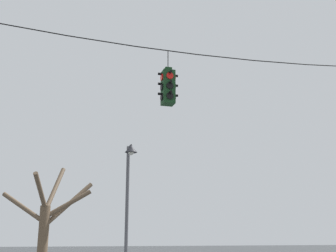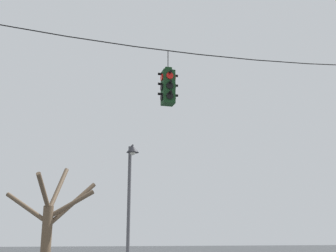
% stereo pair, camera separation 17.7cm
% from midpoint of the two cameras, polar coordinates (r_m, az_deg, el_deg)
% --- Properties ---
extents(span_wire, '(13.16, 0.03, 0.33)m').
position_cam_midpoint_polar(span_wire, '(12.34, -0.62, 10.62)').
color(span_wire, black).
extents(traffic_light_near_left_pole, '(0.58, 0.58, 1.62)m').
position_cam_midpoint_polar(traffic_light_near_left_pole, '(11.88, -0.43, 5.30)').
color(traffic_light_near_left_pole, '#143819').
extents(street_lamp, '(0.43, 0.75, 5.24)m').
position_cam_midpoint_polar(street_lamp, '(14.85, -5.70, -8.49)').
color(street_lamp, '#515156').
rests_on(street_lamp, ground_plane).
extents(bare_tree, '(3.95, 3.12, 5.26)m').
position_cam_midpoint_polar(bare_tree, '(19.10, -16.38, -12.90)').
color(bare_tree, brown).
rests_on(bare_tree, ground_plane).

